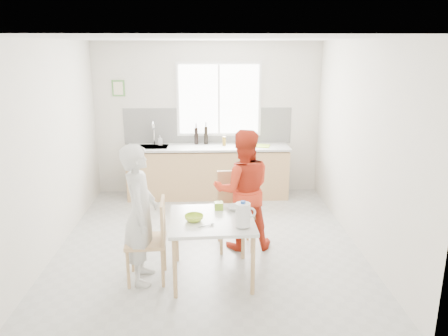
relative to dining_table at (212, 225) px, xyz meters
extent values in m
plane|color=#B7B7B2|center=(-0.04, 0.90, -0.65)|extent=(4.50, 4.50, 0.00)
plane|color=silver|center=(-0.04, 3.15, 0.70)|extent=(4.00, 0.00, 4.00)
plane|color=silver|center=(-0.04, -1.35, 0.70)|extent=(4.00, 0.00, 4.00)
plane|color=silver|center=(-2.04, 0.90, 0.70)|extent=(0.00, 4.50, 4.50)
plane|color=silver|center=(1.96, 0.90, 0.70)|extent=(0.00, 4.50, 4.50)
plane|color=white|center=(-0.04, 0.90, 2.05)|extent=(4.50, 4.50, 0.00)
cube|color=white|center=(0.16, 3.14, 1.05)|extent=(1.50, 0.03, 1.30)
cube|color=white|center=(0.16, 3.12, 1.05)|extent=(1.40, 0.02, 1.20)
cube|color=white|center=(0.16, 3.11, 1.05)|extent=(0.03, 0.03, 1.20)
cube|color=white|center=(-0.04, 3.14, 0.57)|extent=(3.00, 0.02, 0.65)
cube|color=#519041|center=(-1.59, 3.14, 1.25)|extent=(0.22, 0.02, 0.28)
cube|color=beige|center=(-1.59, 3.13, 1.25)|extent=(0.16, 0.01, 0.22)
cube|color=tan|center=(-0.04, 2.85, -0.22)|extent=(2.80, 0.60, 0.86)
cube|color=#3F3326|center=(-0.04, 2.85, -0.60)|extent=(2.80, 0.54, 0.10)
cube|color=silver|center=(-0.04, 2.85, 0.25)|extent=(2.84, 0.64, 0.04)
cube|color=#A5A5AA|center=(-0.99, 2.85, 0.25)|extent=(0.50, 0.40, 0.03)
cylinder|color=silver|center=(-0.99, 3.01, 0.45)|extent=(0.02, 0.02, 0.36)
torus|color=silver|center=(-0.99, 2.94, 0.63)|extent=(0.02, 0.18, 0.18)
cube|color=white|center=(0.00, 0.00, 0.06)|extent=(0.99, 0.99, 0.04)
cylinder|color=tan|center=(-0.40, -0.44, -0.32)|extent=(0.05, 0.05, 0.67)
cylinder|color=tan|center=(-0.44, 0.40, -0.32)|extent=(0.05, 0.05, 0.67)
cylinder|color=tan|center=(0.44, -0.40, -0.32)|extent=(0.05, 0.05, 0.67)
cylinder|color=tan|center=(0.40, 0.44, -0.32)|extent=(0.05, 0.05, 0.67)
cube|color=tan|center=(-0.75, -0.03, -0.18)|extent=(0.46, 0.46, 0.04)
cube|color=tan|center=(-0.55, -0.02, 0.08)|extent=(0.05, 0.42, 0.47)
cylinder|color=tan|center=(-0.95, 0.15, -0.43)|extent=(0.04, 0.04, 0.45)
cylinder|color=tan|center=(-0.93, -0.23, -0.43)|extent=(0.04, 0.04, 0.45)
cylinder|color=tan|center=(-0.57, 0.16, -0.43)|extent=(0.04, 0.04, 0.45)
cylinder|color=tan|center=(-0.55, -0.22, -0.43)|extent=(0.04, 0.04, 0.45)
cube|color=tan|center=(0.32, 0.77, -0.15)|extent=(0.49, 0.49, 0.04)
cube|color=tan|center=(0.31, 0.98, 0.11)|extent=(0.44, 0.05, 0.49)
cylinder|color=tan|center=(0.13, 0.56, -0.42)|extent=(0.04, 0.04, 0.48)
cylinder|color=tan|center=(0.52, 0.57, -0.42)|extent=(0.04, 0.04, 0.48)
cylinder|color=tan|center=(0.11, 0.96, -0.42)|extent=(0.04, 0.04, 0.48)
cylinder|color=tan|center=(0.51, 0.97, -0.42)|extent=(0.04, 0.04, 0.48)
imported|color=silver|center=(-0.80, -0.04, 0.15)|extent=(0.41, 0.60, 1.61)
imported|color=red|center=(0.41, 0.79, 0.15)|extent=(0.81, 0.64, 1.60)
imported|color=#B1D631|center=(-0.20, -0.06, 0.11)|extent=(0.22, 0.22, 0.07)
imported|color=silver|center=(0.29, 0.26, 0.10)|extent=(0.21, 0.21, 0.05)
cylinder|color=white|center=(0.33, -0.27, 0.22)|extent=(0.16, 0.16, 0.25)
cylinder|color=blue|center=(0.33, -0.27, 0.36)|extent=(0.05, 0.05, 0.03)
torus|color=white|center=(0.41, -0.27, 0.25)|extent=(0.12, 0.03, 0.12)
cube|color=#87B72A|center=(0.09, 0.28, 0.12)|extent=(0.10, 0.10, 0.09)
cylinder|color=#A5A5AA|center=(-0.07, -0.22, 0.09)|extent=(0.15, 0.07, 0.01)
cube|color=#A4D030|center=(0.86, 2.82, 0.27)|extent=(0.40, 0.33, 0.01)
cylinder|color=black|center=(-0.07, 3.02, 0.43)|extent=(0.07, 0.07, 0.32)
cylinder|color=black|center=(-0.25, 3.03, 0.42)|extent=(0.07, 0.07, 0.30)
cylinder|color=olive|center=(0.25, 2.88, 0.35)|extent=(0.06, 0.06, 0.16)
imported|color=#999999|center=(-0.89, 2.99, 0.35)|extent=(0.09, 0.09, 0.17)
camera|label=1|loc=(-0.03, -4.60, 1.97)|focal=35.00mm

